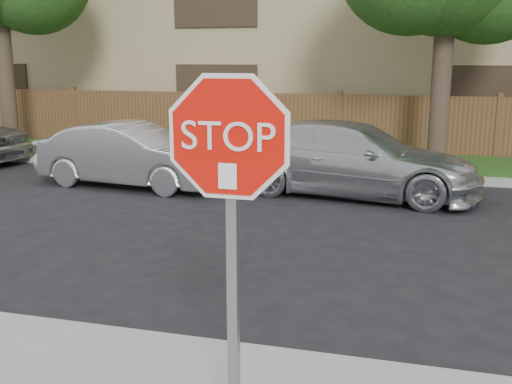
% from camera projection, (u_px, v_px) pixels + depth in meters
% --- Properties ---
extents(ground, '(90.00, 90.00, 0.00)m').
position_uv_depth(ground, '(177.00, 344.00, 5.53)').
color(ground, black).
rests_on(ground, ground).
extents(far_curb, '(70.00, 0.30, 0.15)m').
position_uv_depth(far_curb, '(319.00, 173.00, 13.18)').
color(far_curb, gray).
rests_on(far_curb, ground).
extents(grass_strip, '(70.00, 3.00, 0.12)m').
position_uv_depth(grass_strip, '(330.00, 162.00, 14.74)').
color(grass_strip, '#1E4714').
rests_on(grass_strip, ground).
extents(fence, '(70.00, 0.12, 1.60)m').
position_uv_depth(fence, '(339.00, 125.00, 16.08)').
color(fence, '#50331C').
rests_on(fence, ground).
extents(apartment_building, '(35.20, 9.20, 7.20)m').
position_uv_depth(apartment_building, '(362.00, 29.00, 20.75)').
color(apartment_building, tan).
rests_on(apartment_building, ground).
extents(stop_sign, '(1.01, 0.13, 2.55)m').
position_uv_depth(stop_sign, '(230.00, 192.00, 3.47)').
color(stop_sign, gray).
rests_on(stop_sign, sidewalk_near).
extents(sedan_left, '(4.03, 1.80, 1.29)m').
position_uv_depth(sedan_left, '(132.00, 155.00, 12.11)').
color(sedan_left, '#B3B3B8').
rests_on(sedan_left, ground).
extents(sedan_right, '(5.00, 2.57, 1.39)m').
position_uv_depth(sedan_right, '(352.00, 159.00, 11.36)').
color(sedan_right, '#B8BCC0').
rests_on(sedan_right, ground).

